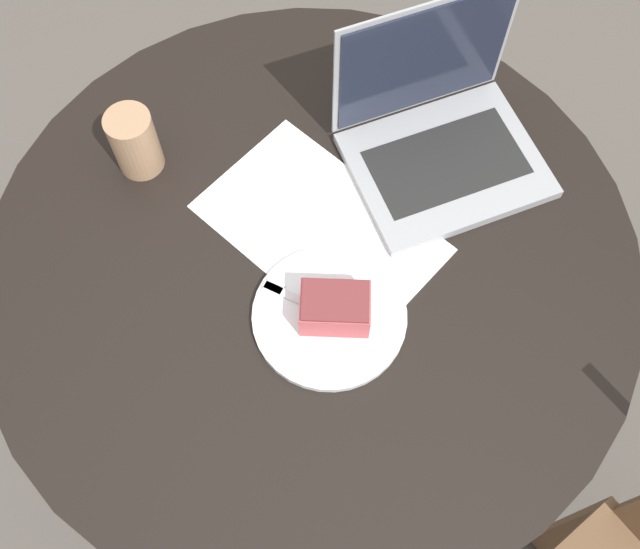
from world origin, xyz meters
TOP-DOWN VIEW (x-y plane):
  - ground_plane at (0.00, 0.00)m, footprint 12.00×12.00m
  - dining_table at (0.00, 0.00)m, footprint 1.01×1.01m
  - paper_document at (0.02, -0.04)m, footprint 0.37×0.23m
  - plate at (-0.09, 0.06)m, footprint 0.23×0.23m
  - cake_slice at (-0.10, 0.05)m, footprint 0.12×0.12m
  - fork at (-0.05, 0.07)m, footprint 0.17×0.06m
  - coffee_glass at (0.32, 0.06)m, footprint 0.07×0.07m
  - laptop at (-0.03, -0.28)m, footprint 0.35×0.37m

SIDE VIEW (x-z plane):
  - ground_plane at x=0.00m, z-range 0.00..0.00m
  - dining_table at x=0.00m, z-range 0.19..0.94m
  - paper_document at x=0.02m, z-range 0.74..0.75m
  - plate at x=-0.09m, z-range 0.74..0.76m
  - fork at x=-0.05m, z-range 0.76..0.76m
  - cake_slice at x=-0.10m, z-range 0.76..0.81m
  - laptop at x=-0.03m, z-range 0.66..0.91m
  - coffee_glass at x=0.32m, z-range 0.74..0.86m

